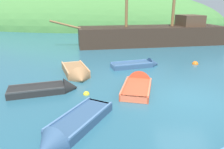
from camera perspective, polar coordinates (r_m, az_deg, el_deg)
name	(u,v)px	position (r m, az deg, el deg)	size (l,w,h in m)	color
ground_plane	(187,98)	(10.59, 19.09, -5.92)	(120.00, 120.00, 0.00)	#285B70
shore_hill	(92,26)	(42.30, -5.19, 12.42)	(49.10, 20.46, 13.59)	#477F3D
sailing_ship	(152,38)	(23.58, 10.51, 9.43)	(17.66, 7.02, 11.21)	#38281E
rowboat_portside	(139,65)	(15.03, 6.99, 2.39)	(3.52, 2.10, 0.93)	#335175
rowboat_near_dock	(71,129)	(7.71, -10.63, -13.77)	(2.40, 3.66, 1.05)	#335175
rowboat_far	(49,90)	(11.12, -16.21, -3.93)	(3.43, 2.12, 1.03)	black
rowboat_center	(138,86)	(11.28, 6.79, -2.98)	(1.76, 3.29, 1.23)	#C64C2D
rowboat_outer_left	(77,73)	(13.24, -9.17, 0.32)	(2.46, 3.58, 1.22)	#9E7047
buoy_orange	(195,64)	(16.67, 20.89, 2.54)	(0.43, 0.43, 0.43)	orange
buoy_yellow	(86,94)	(10.51, -6.72, -5.17)	(0.31, 0.31, 0.31)	yellow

